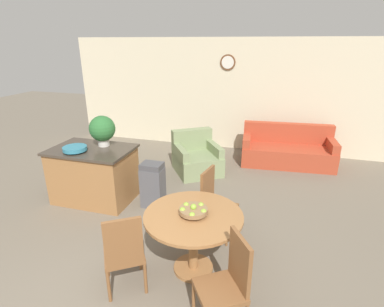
{
  "coord_description": "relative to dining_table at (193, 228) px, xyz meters",
  "views": [
    {
      "loc": [
        1.33,
        -1.66,
        2.6
      ],
      "look_at": [
        0.1,
        2.52,
        0.97
      ],
      "focal_mm": 28.0,
      "sensor_mm": 36.0,
      "label": 1
    }
  ],
  "objects": [
    {
      "name": "dining_chair_near_left",
      "position": [
        -0.62,
        -0.51,
        -0.07
      ],
      "size": [
        0.58,
        0.58,
        0.97
      ],
      "rotation": [
        0.0,
        0.0,
        6.88
      ],
      "color": "brown",
      "rests_on": "ground_plane"
    },
    {
      "name": "fruit_bowl",
      "position": [
        -0.0,
        -0.0,
        0.23
      ],
      "size": [
        0.32,
        0.32,
        0.13
      ],
      "color": "olive",
      "rests_on": "dining_table"
    },
    {
      "name": "wall_back",
      "position": [
        -0.52,
        4.57,
        0.76
      ],
      "size": [
        8.0,
        0.09,
        2.7
      ],
      "color": "beige",
      "rests_on": "ground_plane"
    },
    {
      "name": "teal_bowl",
      "position": [
        -2.27,
        1.0,
        0.4
      ],
      "size": [
        0.38,
        0.38,
        0.09
      ],
      "color": "teal",
      "rests_on": "kitchen_island"
    },
    {
      "name": "trash_bin",
      "position": [
        -1.06,
        1.26,
        -0.21
      ],
      "size": [
        0.36,
        0.28,
        0.77
      ],
      "color": "#56565B",
      "rests_on": "ground_plane"
    },
    {
      "name": "dining_chair_near_right",
      "position": [
        0.51,
        -0.62,
        -0.07
      ],
      "size": [
        0.58,
        0.58,
        0.97
      ],
      "rotation": [
        0.0,
        0.0,
        8.45
      ],
      "color": "brown",
      "rests_on": "ground_plane"
    },
    {
      "name": "dining_table",
      "position": [
        0.0,
        0.0,
        0.0
      ],
      "size": [
        1.13,
        1.13,
        0.77
      ],
      "color": "#9E6B3D",
      "rests_on": "ground_plane"
    },
    {
      "name": "potted_plant",
      "position": [
        -1.99,
        1.39,
        0.63
      ],
      "size": [
        0.43,
        0.43,
        0.52
      ],
      "color": "beige",
      "rests_on": "kitchen_island"
    },
    {
      "name": "couch",
      "position": [
        1.08,
        3.84,
        -0.3
      ],
      "size": [
        2.03,
        1.02,
        0.86
      ],
      "rotation": [
        0.0,
        0.0,
        0.09
      ],
      "color": "#B24228",
      "rests_on": "ground_plane"
    },
    {
      "name": "kitchen_island",
      "position": [
        -2.12,
        1.2,
        -0.12
      ],
      "size": [
        1.34,
        0.9,
        0.93
      ],
      "color": "#9E6B3D",
      "rests_on": "ground_plane"
    },
    {
      "name": "dining_chair_far_side",
      "position": [
        0.07,
        0.8,
        -0.07
      ],
      "size": [
        0.49,
        0.49,
        0.97
      ],
      "rotation": [
        0.0,
        0.0,
        4.52
      ],
      "color": "brown",
      "rests_on": "ground_plane"
    },
    {
      "name": "armchair",
      "position": [
        -0.76,
        2.85,
        -0.31
      ],
      "size": [
        1.25,
        1.27,
        0.84
      ],
      "rotation": [
        0.0,
        0.0,
        0.6
      ],
      "color": "gray",
      "rests_on": "ground_plane"
    }
  ]
}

